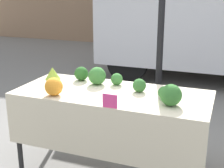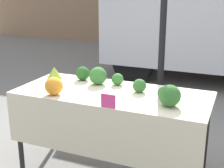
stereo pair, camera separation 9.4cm
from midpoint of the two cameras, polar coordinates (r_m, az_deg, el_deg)
name	(u,v)px [view 1 (the left image)]	position (r m, az deg, el deg)	size (l,w,h in m)	color
tent_pole	(160,41)	(3.42, 8.03, 7.81)	(0.07, 0.07, 2.50)	black
parked_truck	(205,15)	(6.61, 16.31, 12.04)	(4.30, 2.16, 2.42)	silver
market_table	(110,105)	(2.93, -1.37, -3.93)	(1.84, 0.80, 0.85)	beige
orange_cauliflower	(54,87)	(2.90, -11.52, -0.48)	(0.17, 0.17, 0.17)	orange
romanesco_head	(53,73)	(3.42, -11.59, 1.93)	(0.17, 0.17, 0.13)	#93B238
broccoli_head_0	(139,85)	(2.95, 4.11, -0.26)	(0.13, 0.13, 0.13)	#336B2D
broccoli_head_1	(97,76)	(3.17, -3.59, 1.50)	(0.18, 0.18, 0.18)	#387533
broccoli_head_2	(165,93)	(2.78, 8.64, -1.59)	(0.12, 0.12, 0.12)	#336B2D
broccoli_head_3	(117,79)	(3.16, 0.02, 0.89)	(0.12, 0.12, 0.12)	#387533
broccoli_head_4	(171,95)	(2.63, 9.72, -2.01)	(0.18, 0.18, 0.18)	#336B2D
broccoli_head_5	(81,74)	(3.33, -6.44, 1.89)	(0.15, 0.15, 0.15)	#285B23
price_sign	(110,101)	(2.55, -1.45, -3.14)	(0.13, 0.01, 0.12)	#E53D84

